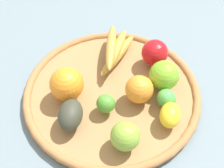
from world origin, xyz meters
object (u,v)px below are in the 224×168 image
lime_1 (106,103)px  banana_bunch (116,51)px  apple_1 (155,53)px  orange_1 (67,84)px  avocado (70,115)px  lime_0 (166,98)px  apple_2 (125,136)px  orange_0 (139,89)px  lemon_0 (170,115)px  apple_0 (164,75)px

lime_1 → banana_bunch: 0.18m
banana_bunch → apple_1: (-0.00, -0.11, 0.01)m
orange_1 → apple_1: bearing=-54.5°
avocado → orange_1: orange_1 is taller
lime_0 → apple_1: (0.14, 0.04, 0.01)m
banana_bunch → lime_0: size_ratio=3.88×
apple_2 → orange_0: bearing=-8.0°
apple_2 → orange_1: bearing=53.3°
orange_0 → banana_bunch: bearing=29.8°
avocado → apple_2: 0.14m
lemon_0 → orange_0: size_ratio=0.95×
orange_0 → orange_1: 0.18m
apple_2 → orange_0: size_ratio=0.95×
apple_2 → apple_1: apple_1 is taller
lime_0 → orange_1: bearing=91.5°
lime_1 → lime_0: size_ratio=0.99×
apple_2 → apple_0: apple_0 is taller
orange_1 → apple_1: (0.15, -0.20, -0.01)m
lemon_0 → apple_2: size_ratio=0.99×
apple_2 → apple_0: (0.18, -0.08, 0.01)m
lime_1 → lime_0: same height
lime_1 → apple_2: apple_2 is taller
avocado → orange_0: bearing=-58.2°
lemon_0 → banana_bunch: size_ratio=0.36×
banana_bunch → apple_0: bearing=-121.5°
orange_0 → apple_1: apple_1 is taller
lime_0 → apple_0: apple_0 is taller
avocado → apple_2: size_ratio=1.25×
apple_0 → apple_1: apple_0 is taller
apple_1 → apple_2: bearing=169.6°
lemon_0 → apple_2: bearing=128.2°
apple_0 → lime_0: bearing=-171.1°
lemon_0 → avocado: 0.23m
lemon_0 → orange_0: (0.06, 0.08, 0.01)m
lemon_0 → apple_1: size_ratio=0.92×
avocado → orange_1: 0.08m
avocado → orange_1: size_ratio=0.99×
apple_2 → orange_1: orange_1 is taller
lemon_0 → apple_0: 0.11m
banana_bunch → apple_2: (-0.26, -0.06, 0.01)m
apple_2 → orange_1: (0.12, 0.16, 0.01)m
apple_2 → lime_0: 0.15m
banana_bunch → apple_2: size_ratio=2.73×
banana_bunch → orange_0: orange_0 is taller
apple_2 → apple_1: 0.27m
apple_2 → apple_1: size_ratio=0.92×
banana_bunch → orange_1: (-0.15, 0.10, 0.02)m
banana_bunch → lemon_0: bearing=-141.3°
apple_2 → lime_0: bearing=-34.6°
lime_1 → apple_2: size_ratio=0.70×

